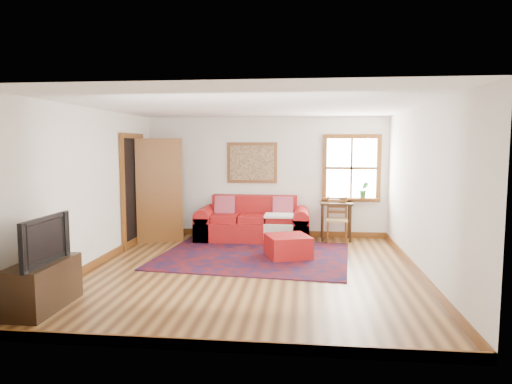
# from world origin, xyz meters

# --- Properties ---
(ground) EXTENTS (5.50, 5.50, 0.00)m
(ground) POSITION_xyz_m (0.00, 0.00, 0.00)
(ground) COLOR #492A13
(ground) RESTS_ON ground
(room_envelope) EXTENTS (5.04, 5.54, 2.52)m
(room_envelope) POSITION_xyz_m (0.00, 0.02, 1.65)
(room_envelope) COLOR silver
(room_envelope) RESTS_ON ground
(window) EXTENTS (1.18, 0.20, 1.38)m
(window) POSITION_xyz_m (1.78, 2.70, 1.31)
(window) COLOR white
(window) RESTS_ON ground
(doorway) EXTENTS (0.89, 1.08, 2.14)m
(doorway) POSITION_xyz_m (-2.21, 1.78, 1.07)
(doorway) COLOR black
(doorway) RESTS_ON ground
(framed_artwork) EXTENTS (1.05, 0.07, 0.85)m
(framed_artwork) POSITION_xyz_m (-0.30, 2.71, 1.55)
(framed_artwork) COLOR brown
(framed_artwork) RESTS_ON ground
(persian_rug) EXTENTS (3.43, 2.85, 0.02)m
(persian_rug) POSITION_xyz_m (-0.06, 0.94, 0.01)
(persian_rug) COLOR #4F0C0B
(persian_rug) RESTS_ON ground
(red_leather_sofa) EXTENTS (2.26, 0.93, 0.88)m
(red_leather_sofa) POSITION_xyz_m (-0.23, 2.31, 0.29)
(red_leather_sofa) COLOR maroon
(red_leather_sofa) RESTS_ON ground
(red_ottoman) EXTENTS (0.87, 0.87, 0.39)m
(red_ottoman) POSITION_xyz_m (0.53, 0.90, 0.19)
(red_ottoman) COLOR maroon
(red_ottoman) RESTS_ON ground
(side_table) EXTENTS (0.65, 0.48, 0.77)m
(side_table) POSITION_xyz_m (1.44, 2.47, 0.65)
(side_table) COLOR black
(side_table) RESTS_ON ground
(ladder_back_chair) EXTENTS (0.44, 0.42, 0.90)m
(ladder_back_chair) POSITION_xyz_m (1.45, 2.30, 0.48)
(ladder_back_chair) COLOR tan
(ladder_back_chair) RESTS_ON ground
(media_cabinet) EXTENTS (0.46, 1.03, 0.56)m
(media_cabinet) POSITION_xyz_m (-2.25, -1.84, 0.28)
(media_cabinet) COLOR black
(media_cabinet) RESTS_ON ground
(television) EXTENTS (0.13, 0.96, 0.55)m
(television) POSITION_xyz_m (-2.23, -1.92, 0.84)
(television) COLOR black
(television) RESTS_ON media_cabinet
(candle_hurricane) EXTENTS (0.12, 0.12, 0.18)m
(candle_hurricane) POSITION_xyz_m (-2.20, -1.48, 0.65)
(candle_hurricane) COLOR silver
(candle_hurricane) RESTS_ON media_cabinet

